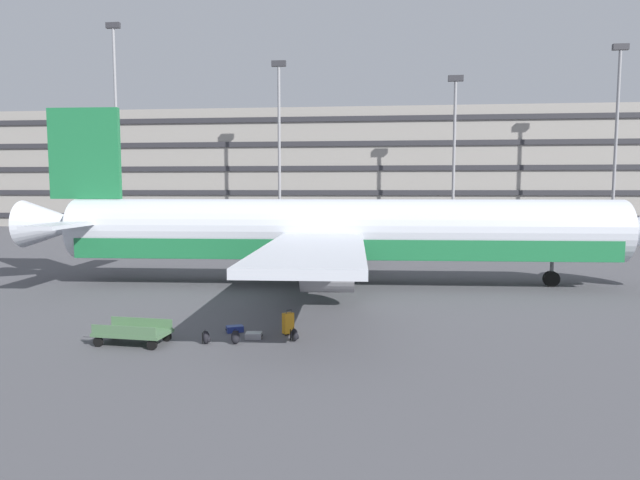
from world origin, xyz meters
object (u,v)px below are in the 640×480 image
baggage_cart (133,332)px  suitcase_scuffed (235,329)px  airliner (334,233)px  backpack_red (206,338)px  suitcase_upright (254,335)px  suitcase_silver (288,323)px  backpack_large (235,338)px  backpack_black (295,335)px

baggage_cart → suitcase_scuffed: bearing=31.6°
airliner → backpack_red: bearing=-106.2°
suitcase_upright → backpack_red: 1.79m
suitcase_upright → suitcase_silver: suitcase_silver is taller
suitcase_scuffed → suitcase_upright: size_ratio=1.13×
suitcase_scuffed → suitcase_silver: (2.15, -0.15, 0.33)m
suitcase_silver → airliner: bearing=85.0°
suitcase_scuffed → backpack_large: size_ratio=1.32×
suitcase_scuffed → baggage_cart: baggage_cart is taller
airliner → backpack_large: 13.36m
airliner → baggage_cart: size_ratio=11.27×
suitcase_silver → backpack_red: 3.18m
airliner → suitcase_upright: 12.51m
airliner → suitcase_scuffed: bearing=-105.7°
backpack_red → baggage_cart: size_ratio=0.16×
backpack_black → backpack_large: size_ratio=0.94×
suitcase_scuffed → backpack_large: backpack_large is taller
suitcase_scuffed → suitcase_silver: size_ratio=0.76×
backpack_red → backpack_black: 3.20m
suitcase_scuffed → suitcase_upright: 1.27m
suitcase_silver → backpack_black: (0.39, -0.92, -0.22)m
suitcase_scuffed → suitcase_silver: bearing=-4.1°
suitcase_upright → backpack_black: 1.61m
suitcase_upright → backpack_large: size_ratio=1.18×
backpack_red → backpack_large: 1.06m
backpack_red → airliner: bearing=73.8°
suitcase_silver → backpack_black: suitcase_silver is taller
backpack_large → suitcase_scuffed: bearing=105.3°
backpack_large → suitcase_silver: bearing=41.9°
suitcase_scuffed → baggage_cart: 3.83m
backpack_large → baggage_cart: bearing=-174.9°
backpack_black → baggage_cart: size_ratio=0.16×
suitcase_scuffed → airliner: bearing=74.3°
suitcase_silver → backpack_red: bearing=-150.1°
airliner → suitcase_silver: bearing=-95.0°
backpack_black → baggage_cart: bearing=-170.9°
backpack_large → baggage_cart: size_ratio=0.17×
suitcase_silver → backpack_red: size_ratio=1.85×
backpack_red → backpack_large: backpack_large is taller
baggage_cart → suitcase_silver: bearing=18.9°
backpack_black → backpack_red: bearing=-168.1°
suitcase_silver → backpack_large: bearing=-138.1°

